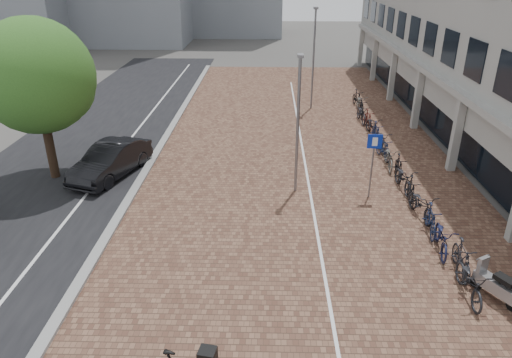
% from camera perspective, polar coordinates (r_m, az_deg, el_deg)
% --- Properties ---
extents(ground, '(140.00, 140.00, 0.00)m').
position_cam_1_polar(ground, '(13.12, -0.75, -16.41)').
color(ground, '#474442').
rests_on(ground, ground).
extents(plaza_brick, '(14.50, 42.00, 0.04)m').
position_cam_1_polar(plaza_brick, '(23.54, 5.28, 3.25)').
color(plaza_brick, brown).
rests_on(plaza_brick, ground).
extents(street_asphalt, '(8.00, 50.00, 0.03)m').
position_cam_1_polar(street_asphalt, '(25.32, -20.46, 3.30)').
color(street_asphalt, black).
rests_on(street_asphalt, ground).
extents(curb, '(0.35, 42.00, 0.14)m').
position_cam_1_polar(curb, '(24.11, -11.83, 3.50)').
color(curb, gray).
rests_on(curb, ground).
extents(lane_line, '(0.12, 44.00, 0.00)m').
position_cam_1_polar(lane_line, '(24.63, -16.13, 3.37)').
color(lane_line, white).
rests_on(lane_line, street_asphalt).
extents(parking_line, '(0.10, 30.00, 0.00)m').
position_cam_1_polar(parking_line, '(23.55, 5.77, 3.30)').
color(parking_line, white).
rests_on(parking_line, plaza_brick).
extents(car_dark, '(2.84, 4.73, 1.47)m').
position_cam_1_polar(car_dark, '(21.57, -17.32, 2.18)').
color(car_dark, black).
rests_on(car_dark, ground).
extents(scooter_front, '(1.26, 1.68, 1.13)m').
position_cam_1_polar(scooter_front, '(14.88, 27.47, -11.29)').
color(scooter_front, '#9FA0A4').
rests_on(scooter_front, ground).
extents(parking_sign, '(0.56, 0.09, 2.71)m').
position_cam_1_polar(parking_sign, '(18.75, 14.12, 2.82)').
color(parking_sign, slate).
rests_on(parking_sign, ground).
extents(lamp_near, '(0.12, 0.12, 5.56)m').
position_cam_1_polar(lamp_near, '(18.48, 5.11, 6.26)').
color(lamp_near, slate).
rests_on(lamp_near, ground).
extents(lamp_far, '(0.12, 0.12, 6.20)m').
position_cam_1_polar(lamp_far, '(30.32, 7.01, 14.17)').
color(lamp_far, gray).
rests_on(lamp_far, ground).
extents(street_tree, '(4.70, 4.70, 6.84)m').
position_cam_1_polar(street_tree, '(21.39, -24.80, 11.04)').
color(street_tree, '#382619').
rests_on(street_tree, ground).
extents(bike_row, '(1.10, 21.45, 1.05)m').
position_cam_1_polar(bike_row, '(22.78, 16.01, 2.97)').
color(bike_row, black).
rests_on(bike_row, ground).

